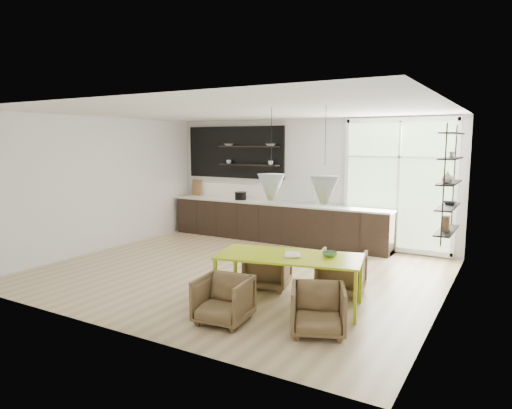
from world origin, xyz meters
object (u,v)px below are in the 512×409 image
armchair_back_left (268,268)px  armchair_front_left (223,300)px  dining_table (289,259)px  armchair_front_right (318,310)px  armchair_back_right (342,272)px  wire_stool (209,289)px

armchair_back_left → armchair_front_left: armchair_back_left is taller
dining_table → armchair_front_left: (-0.47, -0.99, -0.39)m
armchair_front_left → armchair_front_right: 1.25m
armchair_back_left → armchair_back_right: armchair_back_right is taller
armchair_back_left → wire_stool: armchair_back_left is taller
armchair_back_left → wire_stool: 1.27m
armchair_back_right → armchair_back_left: bearing=5.3°
armchair_back_left → wire_stool: bearing=62.9°
armchair_back_left → armchair_front_right: bearing=123.1°
dining_table → armchair_front_right: size_ratio=3.26×
dining_table → armchair_front_right: 1.09m
armchair_back_left → armchair_back_right: bearing=-178.9°
armchair_front_left → wire_stool: size_ratio=1.60×
wire_stool → armchair_back_left: bearing=77.3°
dining_table → armchair_back_right: (0.47, 0.91, -0.36)m
armchair_front_left → armchair_front_right: (1.21, 0.29, -0.00)m
dining_table → armchair_back_left: bearing=125.9°
armchair_front_left → dining_table: bearing=57.5°
armchair_back_right → wire_stool: bearing=37.5°
dining_table → armchair_front_right: dining_table is taller
armchair_front_right → wire_stool: bearing=154.8°
dining_table → armchair_front_right: bearing=-55.9°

